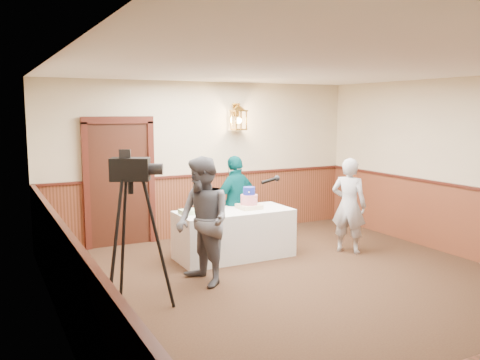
% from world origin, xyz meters
% --- Properties ---
extents(ground, '(7.00, 7.00, 0.00)m').
position_xyz_m(ground, '(0.00, 0.00, 0.00)').
color(ground, '#301B13').
rests_on(ground, ground).
extents(room_shell, '(6.02, 7.02, 2.81)m').
position_xyz_m(room_shell, '(-0.05, 0.45, 1.52)').
color(room_shell, beige).
rests_on(room_shell, ground).
extents(display_table, '(1.80, 0.80, 0.75)m').
position_xyz_m(display_table, '(-0.21, 1.90, 0.38)').
color(display_table, white).
rests_on(display_table, ground).
extents(tiered_cake, '(0.34, 0.34, 0.35)m').
position_xyz_m(tiered_cake, '(0.06, 1.92, 0.89)').
color(tiered_cake, beige).
rests_on(tiered_cake, display_table).
extents(sheet_cake_yellow, '(0.36, 0.30, 0.06)m').
position_xyz_m(sheet_cake_yellow, '(-0.65, 1.75, 0.78)').
color(sheet_cake_yellow, '#D4B77F').
rests_on(sheet_cake_yellow, display_table).
extents(sheet_cake_green, '(0.29, 0.24, 0.07)m').
position_xyz_m(sheet_cake_green, '(-0.93, 1.96, 0.78)').
color(sheet_cake_green, '#A5CF92').
rests_on(sheet_cake_green, display_table).
extents(interviewer, '(1.55, 0.91, 1.70)m').
position_xyz_m(interviewer, '(-1.12, 0.98, 0.85)').
color(interviewer, '#52545B').
rests_on(interviewer, ground).
extents(baker, '(0.62, 0.67, 1.54)m').
position_xyz_m(baker, '(1.56, 1.31, 0.77)').
color(baker, '#A7A7AC').
rests_on(baker, ground).
extents(assistant_p, '(0.99, 0.65, 1.56)m').
position_xyz_m(assistant_p, '(0.05, 2.34, 0.78)').
color(assistant_p, '#054A4C').
rests_on(assistant_p, ground).
extents(tv_camera_rig, '(0.68, 0.64, 1.76)m').
position_xyz_m(tv_camera_rig, '(-2.17, 0.59, 0.79)').
color(tv_camera_rig, black).
rests_on(tv_camera_rig, ground).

